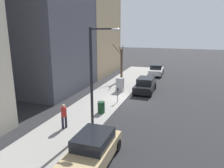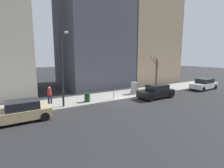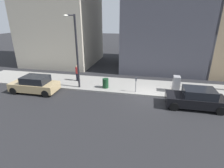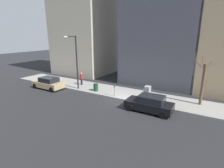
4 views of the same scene
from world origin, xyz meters
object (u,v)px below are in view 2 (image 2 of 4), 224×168
object	(u,v)px
parked_car_white	(204,84)
streetlamp	(63,64)
parked_car_tan	(20,112)
pedestrian_near_meter	(50,94)
parking_meter	(114,91)
bare_tree	(156,73)
utility_box	(134,88)
parked_car_black	(156,92)
office_block_center	(93,11)
office_tower_left	(141,14)
trash_bin	(87,97)

from	to	relation	value
parked_car_white	streetlamp	bearing A→B (deg)	84.30
parked_car_tan	parked_car_white	bearing A→B (deg)	-90.33
pedestrian_near_meter	parked_car_tan	bearing A→B (deg)	-102.53
parking_meter	bare_tree	xyz separation A→B (m)	(2.17, -8.44, 1.32)
utility_box	streetlamp	world-z (taller)	streetlamp
parked_car_black	utility_box	xyz separation A→B (m)	(2.48, 1.11, 0.11)
streetlamp	office_block_center	xyz separation A→B (m)	(10.11, -7.86, 7.43)
bare_tree	office_block_center	size ratio (longest dim) A/B	0.20
parked_car_black	streetlamp	size ratio (longest dim) A/B	0.65
utility_box	office_tower_left	size ratio (longest dim) A/B	0.06
trash_bin	office_block_center	xyz separation A→B (m)	(9.50, -5.37, 10.85)
parked_car_black	bare_tree	xyz separation A→B (m)	(3.79, -3.84, 1.57)
parked_car_black	utility_box	distance (m)	2.72
parked_car_white	office_block_center	world-z (taller)	office_block_center
parked_car_white	streetlamp	distance (m)	19.74
parked_car_tan	streetlamp	distance (m)	5.05
bare_tree	office_tower_left	bearing A→B (deg)	-25.84
bare_tree	pedestrian_near_meter	size ratio (longest dim) A/B	2.78
pedestrian_near_meter	office_tower_left	xyz separation A→B (m)	(8.45, -18.51, 10.99)
parked_car_black	pedestrian_near_meter	world-z (taller)	pedestrian_near_meter
parked_car_white	parked_car_black	xyz separation A→B (m)	(-0.12, 9.47, 0.00)
pedestrian_near_meter	office_block_center	bearing A→B (deg)	70.99
streetlamp	bare_tree	world-z (taller)	streetlamp
parked_car_black	parked_car_tan	world-z (taller)	same
parked_car_black	parking_meter	bearing A→B (deg)	70.42
utility_box	pedestrian_near_meter	bearing A→B (deg)	84.66
parked_car_white	trash_bin	world-z (taller)	parked_car_white
trash_bin	pedestrian_near_meter	size ratio (longest dim) A/B	0.54
office_block_center	bare_tree	bearing A→B (deg)	-142.70
parked_car_tan	bare_tree	bearing A→B (deg)	-78.40
parking_meter	office_tower_left	bearing A→B (deg)	-50.40
streetlamp	trash_bin	xyz separation A→B (m)	(0.62, -2.49, -3.42)
office_tower_left	streetlamp	bearing A→B (deg)	120.40
utility_box	pedestrian_near_meter	xyz separation A→B (m)	(0.90, 9.67, 0.24)
utility_box	pedestrian_near_meter	size ratio (longest dim) A/B	0.86
parked_car_white	pedestrian_near_meter	bearing A→B (deg)	79.10
parked_car_white	streetlamp	xyz separation A→B (m)	(1.34, 19.42, 3.28)
office_tower_left	parking_meter	bearing A→B (deg)	129.60
parked_car_tan	bare_tree	xyz separation A→B (m)	(3.67, -17.38, 1.57)
bare_tree	trash_bin	distance (m)	11.55
trash_bin	office_tower_left	size ratio (longest dim) A/B	0.04
parking_meter	pedestrian_near_meter	world-z (taller)	pedestrian_near_meter
parking_meter	utility_box	xyz separation A→B (m)	(0.85, -3.49, -0.13)
parked_car_white	bare_tree	size ratio (longest dim) A/B	0.92
office_block_center	trash_bin	bearing A→B (deg)	150.51
trash_bin	office_block_center	size ratio (longest dim) A/B	0.04
streetlamp	trash_bin	world-z (taller)	streetlamp
utility_box	trash_bin	distance (m)	6.37
parked_car_white	parked_car_black	world-z (taller)	same
pedestrian_near_meter	office_block_center	world-z (taller)	office_block_center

